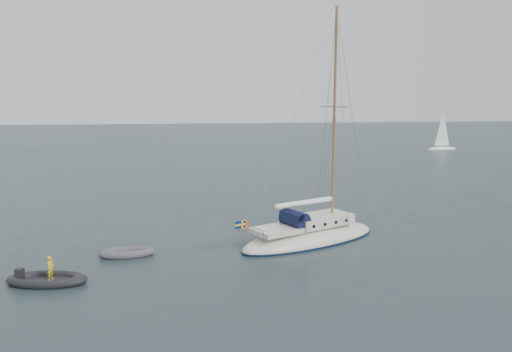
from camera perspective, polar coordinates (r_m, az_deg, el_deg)
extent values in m
plane|color=black|center=(28.77, 3.21, -7.71)|extent=(300.00, 300.00, 0.00)
ellipsoid|color=#F1E5CE|center=(29.19, 6.23, -7.19)|extent=(9.28, 2.89, 1.55)
cube|color=beige|center=(29.12, 7.64, -5.10)|extent=(3.71, 1.96, 0.57)
cube|color=#F1E5CE|center=(28.41, 1.43, -5.71)|extent=(2.47, 1.96, 0.26)
cylinder|color=black|center=(28.56, 3.98, -4.72)|extent=(0.99, 1.70, 0.99)
cube|color=black|center=(28.47, 3.58, -4.34)|extent=(0.46, 1.70, 0.41)
cylinder|color=brown|center=(28.60, 9.67, 6.55)|extent=(0.15, 0.15, 12.37)
cylinder|color=brown|center=(28.58, 9.70, 7.79)|extent=(0.05, 2.27, 0.05)
cylinder|color=brown|center=(28.55, 5.31, -3.07)|extent=(4.33, 0.10, 0.10)
cylinder|color=white|center=(28.54, 5.31, -2.96)|extent=(4.03, 0.29, 0.29)
cylinder|color=gray|center=(28.05, -1.89, -4.97)|extent=(0.04, 2.27, 0.04)
torus|color=#FF6902|center=(28.64, -2.16, -4.69)|extent=(0.56, 0.10, 0.56)
cylinder|color=brown|center=(28.03, -2.63, -5.20)|extent=(0.03, 0.03, 0.93)
cube|color=navy|center=(27.92, -3.26, -4.61)|extent=(0.62, 0.02, 0.39)
cube|color=yellow|center=(27.92, -3.26, -4.61)|extent=(0.64, 0.03, 0.09)
cube|color=yellow|center=(27.93, -3.03, -4.60)|extent=(0.09, 0.03, 0.41)
cylinder|color=black|center=(29.70, 4.60, -4.78)|extent=(0.19, 0.06, 0.19)
cylinder|color=black|center=(27.84, 5.59, -5.70)|extent=(0.19, 0.06, 0.19)
cylinder|color=black|center=(29.90, 6.14, -4.70)|extent=(0.19, 0.06, 0.19)
cylinder|color=black|center=(28.06, 7.22, -5.62)|extent=(0.19, 0.06, 0.19)
cylinder|color=black|center=(30.13, 7.66, -4.63)|extent=(0.19, 0.06, 0.19)
cylinder|color=black|center=(28.30, 8.83, -5.53)|extent=(0.19, 0.06, 0.19)
cylinder|color=black|center=(30.38, 9.15, -4.55)|extent=(0.19, 0.06, 0.19)
cylinder|color=black|center=(28.56, 10.41, -5.44)|extent=(0.19, 0.06, 0.19)
cube|color=#4F4E53|center=(27.33, -14.53, -8.59)|extent=(1.75, 0.72, 0.10)
cube|color=black|center=(24.55, -22.76, -10.99)|extent=(2.24, 0.93, 0.11)
cube|color=black|center=(24.77, -25.57, -10.29)|extent=(0.33, 0.33, 0.56)
imported|color=gold|center=(24.32, -22.41, -9.68)|extent=(0.32, 0.44, 1.11)
ellipsoid|color=white|center=(88.44, 20.45, 2.89)|extent=(5.35, 1.78, 0.89)
cylinder|color=gray|center=(88.19, 20.57, 5.17)|extent=(0.09, 0.09, 6.24)
cone|color=white|center=(88.17, 20.54, 5.17)|extent=(2.85, 2.85, 5.80)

